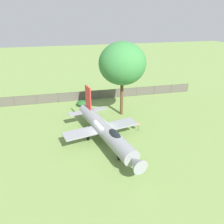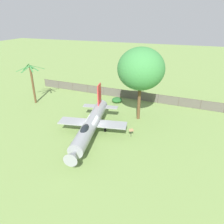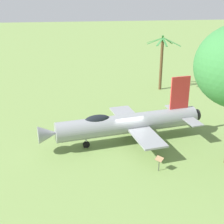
{
  "view_description": "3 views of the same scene",
  "coord_description": "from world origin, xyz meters",
  "px_view_note": "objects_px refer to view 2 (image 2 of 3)",
  "views": [
    {
      "loc": [
        21.05,
        -5.19,
        13.56
      ],
      "look_at": [
        -2.83,
        1.84,
        2.5
      ],
      "focal_mm": 33.92,
      "sensor_mm": 36.0,
      "label": 1
    },
    {
      "loc": [
        21.82,
        10.89,
        14.66
      ],
      "look_at": [
        -2.83,
        1.84,
        2.5
      ],
      "focal_mm": 33.82,
      "sensor_mm": 36.0,
      "label": 2
    },
    {
      "loc": [
        4.71,
        24.93,
        13.04
      ],
      "look_at": [
        1.38,
        -0.56,
        2.69
      ],
      "focal_mm": 50.9,
      "sensor_mm": 36.0,
      "label": 3
    }
  ],
  "objects_px": {
    "palm_tree": "(32,82)",
    "info_plaque": "(131,131)",
    "display_jet": "(90,125)",
    "shade_tree": "(141,69)",
    "shrub_near_fence": "(117,100)"
  },
  "relations": [
    {
      "from": "shade_tree",
      "to": "shrub_near_fence",
      "type": "bearing_deg",
      "value": -134.54
    },
    {
      "from": "shade_tree",
      "to": "info_plaque",
      "type": "distance_m",
      "value": 8.9
    },
    {
      "from": "palm_tree",
      "to": "info_plaque",
      "type": "bearing_deg",
      "value": 74.36
    },
    {
      "from": "info_plaque",
      "to": "display_jet",
      "type": "bearing_deg",
      "value": -70.0
    },
    {
      "from": "display_jet",
      "to": "palm_tree",
      "type": "xyz_separation_m",
      "value": [
        -7.28,
        -14.61,
        2.05
      ]
    },
    {
      "from": "shade_tree",
      "to": "shrub_near_fence",
      "type": "height_order",
      "value": "shade_tree"
    },
    {
      "from": "palm_tree",
      "to": "info_plaque",
      "type": "distance_m",
      "value": 20.54
    },
    {
      "from": "palm_tree",
      "to": "shrub_near_fence",
      "type": "bearing_deg",
      "value": 110.97
    },
    {
      "from": "shrub_near_fence",
      "to": "display_jet",
      "type": "bearing_deg",
      "value": 3.25
    },
    {
      "from": "display_jet",
      "to": "shrub_near_fence",
      "type": "bearing_deg",
      "value": 173.23
    },
    {
      "from": "palm_tree",
      "to": "info_plaque",
      "type": "relative_size",
      "value": 6.19
    },
    {
      "from": "shrub_near_fence",
      "to": "info_plaque",
      "type": "height_order",
      "value": "info_plaque"
    },
    {
      "from": "display_jet",
      "to": "shade_tree",
      "type": "height_order",
      "value": "shade_tree"
    },
    {
      "from": "display_jet",
      "to": "shrub_near_fence",
      "type": "relative_size",
      "value": 7.69
    },
    {
      "from": "shade_tree",
      "to": "shrub_near_fence",
      "type": "xyz_separation_m",
      "value": [
        -5.17,
        -5.25,
        -7.29
      ]
    }
  ]
}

